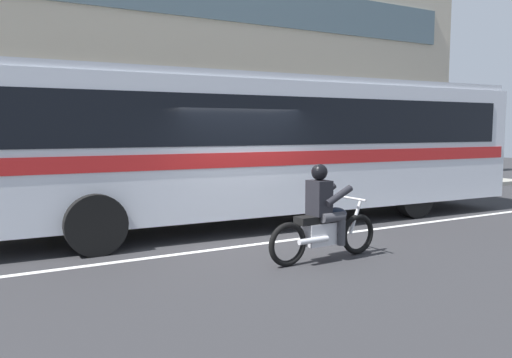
% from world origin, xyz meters
% --- Properties ---
extents(ground_plane, '(60.00, 60.00, 0.00)m').
position_xyz_m(ground_plane, '(0.00, 0.00, 0.00)').
color(ground_plane, '#2B2B2D').
extents(sidewalk_curb, '(28.00, 3.80, 0.15)m').
position_xyz_m(sidewalk_curb, '(0.00, 5.10, 0.07)').
color(sidewalk_curb, gray).
rests_on(sidewalk_curb, ground_plane).
extents(lane_center_stripe, '(26.60, 0.14, 0.01)m').
position_xyz_m(lane_center_stripe, '(0.00, -0.60, 0.00)').
color(lane_center_stripe, silver).
rests_on(lane_center_stripe, ground_plane).
extents(office_building_facade, '(28.00, 0.89, 9.17)m').
position_xyz_m(office_building_facade, '(0.00, 7.39, 4.59)').
color(office_building_facade, '#B2A893').
rests_on(office_building_facade, ground_plane).
extents(transit_bus, '(12.77, 3.06, 3.22)m').
position_xyz_m(transit_bus, '(1.19, 1.19, 1.88)').
color(transit_bus, silver).
rests_on(transit_bus, ground_plane).
extents(motorcycle_with_rider, '(2.14, 0.64, 1.56)m').
position_xyz_m(motorcycle_with_rider, '(0.41, -2.09, 0.66)').
color(motorcycle_with_rider, black).
rests_on(motorcycle_with_rider, ground_plane).
extents(fire_hydrant, '(0.22, 0.30, 0.75)m').
position_xyz_m(fire_hydrant, '(-2.65, 3.77, 0.52)').
color(fire_hydrant, gold).
rests_on(fire_hydrant, sidewalk_curb).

